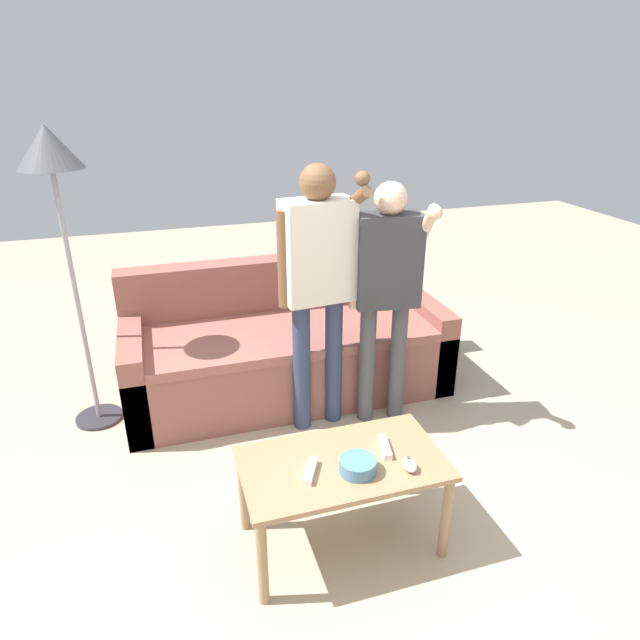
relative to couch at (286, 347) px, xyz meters
name	(u,v)px	position (x,y,z in m)	size (l,w,h in m)	color
ground_plane	(342,541)	(-0.10, -1.43, -0.29)	(12.00, 12.00, 0.00)	tan
couch	(286,347)	(0.00, 0.00, 0.00)	(2.07, 0.86, 0.83)	brown
coffee_table	(342,473)	(-0.10, -1.43, 0.09)	(0.87, 0.49, 0.45)	#997551
snack_bowl	(358,466)	(-0.07, -1.52, 0.19)	(0.16, 0.16, 0.06)	teal
game_remote_nunchuk	(409,465)	(0.15, -1.57, 0.19)	(0.06, 0.09, 0.05)	white
floor_lamp	(53,173)	(-1.21, -0.05, 1.21)	(0.33, 0.33, 1.74)	#2D2D33
player_center	(318,271)	(0.08, -0.48, 0.69)	(0.47, 0.30, 1.56)	#2D3856
player_right	(387,279)	(0.47, -0.54, 0.62)	(0.42, 0.37, 1.46)	#47474C
game_remote_wand_near	(385,447)	(0.10, -1.41, 0.18)	(0.07, 0.16, 0.03)	white
game_remote_wand_far	(310,471)	(-0.26, -1.47, 0.18)	(0.10, 0.15, 0.03)	white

